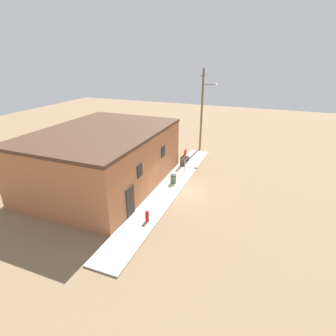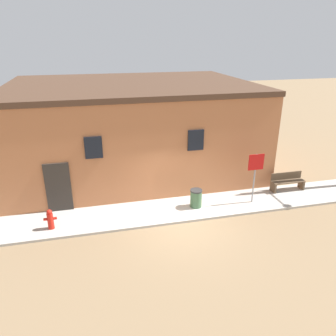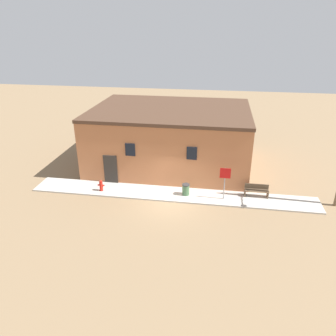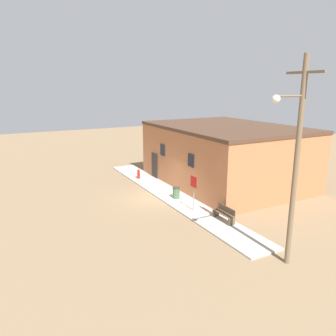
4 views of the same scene
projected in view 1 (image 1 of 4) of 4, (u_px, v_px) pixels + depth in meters
ground_plane at (181, 191)px, 21.16m from camera, size 80.00×80.00×0.00m
sidewalk at (169, 188)px, 21.49m from camera, size 19.41×2.07×0.10m
brick_building at (103, 158)px, 21.61m from camera, size 12.32×9.08×4.65m
fire_hydrant at (147, 216)px, 16.99m from camera, size 0.48×0.23×0.80m
stop_sign at (185, 156)px, 23.74m from camera, size 0.70×0.06×2.22m
bench at (184, 159)px, 26.29m from camera, size 1.57×0.44×0.83m
trash_bin at (173, 179)px, 22.10m from camera, size 0.51×0.51×0.78m
utility_pole at (203, 108)px, 28.70m from camera, size 1.80×1.70×8.89m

